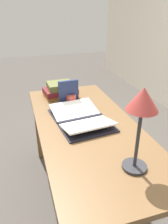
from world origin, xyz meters
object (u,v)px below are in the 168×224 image
object	(u,v)px
book_stack_tall	(60,90)
reading_lamp	(142,108)
book_standing_upright	(69,93)
coffee_mug	(71,100)
open_book	(81,118)

from	to	relation	value
book_stack_tall	reading_lamp	size ratio (longest dim) A/B	0.70
book_stack_tall	book_standing_upright	distance (m)	0.22
book_standing_upright	coffee_mug	bearing A→B (deg)	51.64
book_standing_upright	reading_lamp	bearing A→B (deg)	4.41
book_stack_tall	coffee_mug	world-z (taller)	book_stack_tall
reading_lamp	coffee_mug	size ratio (longest dim) A/B	4.54
coffee_mug	reading_lamp	bearing A→B (deg)	8.03
reading_lamp	coffee_mug	distance (m)	0.92
book_stack_tall	reading_lamp	world-z (taller)	reading_lamp
open_book	coffee_mug	size ratio (longest dim) A/B	5.64
book_stack_tall	reading_lamp	bearing A→B (deg)	8.82
coffee_mug	open_book	bearing A→B (deg)	-0.12
book_standing_upright	coffee_mug	size ratio (longest dim) A/B	2.19
open_book	reading_lamp	distance (m)	0.68
book_stack_tall	book_standing_upright	size ratio (longest dim) A/B	1.46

